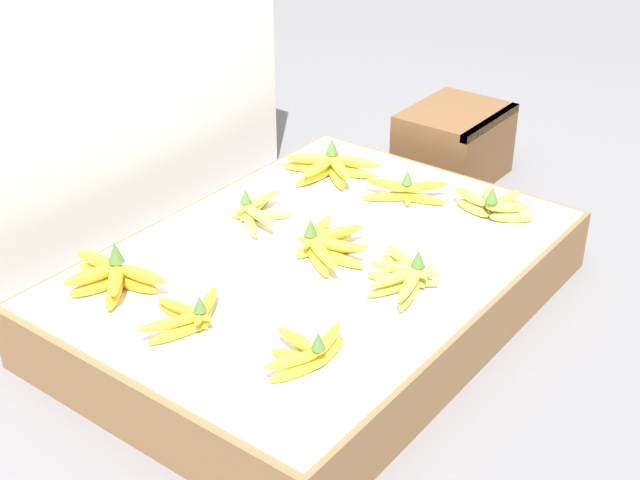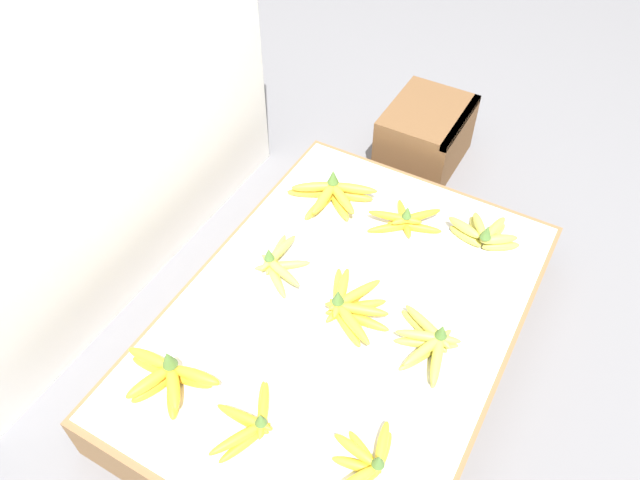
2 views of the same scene
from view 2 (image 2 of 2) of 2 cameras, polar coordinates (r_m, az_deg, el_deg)
ground_plane at (r=1.80m, az=2.04°, el=-9.70°), size 10.00×10.00×0.00m
display_platform at (r=1.73m, az=2.11°, el=-8.24°), size 1.20×0.85×0.16m
back_vendor_table at (r=1.87m, az=-22.13°, el=7.79°), size 1.31×0.43×0.83m
wooden_crate at (r=2.30m, az=9.61°, el=9.41°), size 0.33×0.26×0.23m
banana_bunch_front_left at (r=1.44m, az=4.24°, el=-19.52°), size 0.21×0.13×0.09m
banana_bunch_front_midleft at (r=1.60m, az=9.98°, el=-9.29°), size 0.20×0.18×0.09m
banana_bunch_front_midright at (r=1.86m, az=14.80°, el=0.60°), size 0.14×0.22×0.10m
banana_bunch_middle_left at (r=1.48m, az=-6.41°, el=-16.23°), size 0.23×0.15×0.08m
banana_bunch_middle_midleft at (r=1.64m, az=2.71°, el=-6.05°), size 0.22×0.22×0.10m
banana_bunch_middle_midright at (r=1.86m, az=7.75°, el=1.78°), size 0.18×0.22×0.09m
banana_bunch_back_left at (r=1.56m, az=-13.76°, el=-12.08°), size 0.16×0.25×0.11m
banana_bunch_back_midleft at (r=1.74m, az=-3.88°, el=-2.12°), size 0.21×0.16×0.09m
banana_bunch_back_midright at (r=1.91m, az=1.10°, el=4.22°), size 0.20×0.27×0.11m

